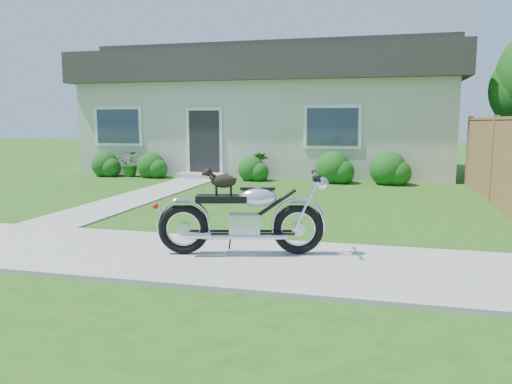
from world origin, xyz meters
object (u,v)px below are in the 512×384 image
house (271,110)px  fence (494,160)px  potted_plant_right (261,166)px  potted_plant_left (131,164)px  motorcycle_with_dog (244,216)px

house → fence: 8.96m
house → potted_plant_right: (0.44, -3.44, -1.74)m
potted_plant_left → house: bearing=41.7°
fence → motorcycle_with_dog: (-4.06, -5.55, -0.40)m
fence → potted_plant_right: 6.51m
potted_plant_right → house: bearing=97.3°
house → motorcycle_with_dog: size_ratio=5.76×
house → fence: (6.30, -6.24, -1.22)m
fence → motorcycle_with_dog: bearing=-126.2°
potted_plant_left → motorcycle_with_dog: motorcycle_with_dog is taller
potted_plant_left → potted_plant_right: potted_plant_right is taller
house → fence: bearing=-44.7°
house → potted_plant_right: house is taller
fence → motorcycle_with_dog: size_ratio=3.03×
motorcycle_with_dog → fence: bearing=39.8°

